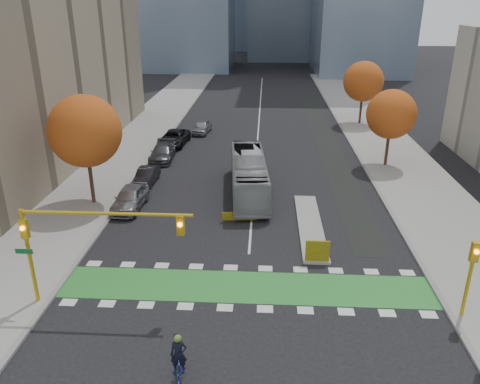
# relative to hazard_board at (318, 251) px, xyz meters

# --- Properties ---
(ground) EXTENTS (300.00, 300.00, 0.00)m
(ground) POSITION_rel_hazard_board_xyz_m (-4.00, -4.20, -0.80)
(ground) COLOR black
(ground) RESTS_ON ground
(sidewalk_west) EXTENTS (7.00, 120.00, 0.15)m
(sidewalk_west) POSITION_rel_hazard_board_xyz_m (-17.50, 15.80, -0.73)
(sidewalk_west) COLOR gray
(sidewalk_west) RESTS_ON ground
(sidewalk_east) EXTENTS (7.00, 120.00, 0.15)m
(sidewalk_east) POSITION_rel_hazard_board_xyz_m (9.50, 15.80, -0.73)
(sidewalk_east) COLOR gray
(sidewalk_east) RESTS_ON ground
(curb_west) EXTENTS (0.30, 120.00, 0.16)m
(curb_west) POSITION_rel_hazard_board_xyz_m (-14.00, 15.80, -0.73)
(curb_west) COLOR gray
(curb_west) RESTS_ON ground
(curb_east) EXTENTS (0.30, 120.00, 0.16)m
(curb_east) POSITION_rel_hazard_board_xyz_m (6.00, 15.80, -0.73)
(curb_east) COLOR gray
(curb_east) RESTS_ON ground
(bike_crossing) EXTENTS (20.00, 3.00, 0.01)m
(bike_crossing) POSITION_rel_hazard_board_xyz_m (-4.00, -2.70, -0.79)
(bike_crossing) COLOR #2C8831
(bike_crossing) RESTS_ON ground
(centre_line) EXTENTS (0.15, 70.00, 0.01)m
(centre_line) POSITION_rel_hazard_board_xyz_m (-4.00, 35.80, -0.80)
(centre_line) COLOR silver
(centre_line) RESTS_ON ground
(bike_lane_paint) EXTENTS (2.50, 50.00, 0.01)m
(bike_lane_paint) POSITION_rel_hazard_board_xyz_m (3.50, 25.80, -0.80)
(bike_lane_paint) COLOR black
(bike_lane_paint) RESTS_ON ground
(median_island) EXTENTS (1.60, 10.00, 0.16)m
(median_island) POSITION_rel_hazard_board_xyz_m (0.00, 4.80, -0.72)
(median_island) COLOR gray
(median_island) RESTS_ON ground
(hazard_board) EXTENTS (1.40, 0.12, 1.30)m
(hazard_board) POSITION_rel_hazard_board_xyz_m (0.00, 0.00, 0.00)
(hazard_board) COLOR yellow
(hazard_board) RESTS_ON median_island
(tree_west) EXTENTS (5.20, 5.20, 8.22)m
(tree_west) POSITION_rel_hazard_board_xyz_m (-16.00, 7.80, 4.82)
(tree_west) COLOR #332114
(tree_west) RESTS_ON ground
(tree_east_near) EXTENTS (4.40, 4.40, 7.08)m
(tree_east_near) POSITION_rel_hazard_board_xyz_m (8.00, 17.80, 4.06)
(tree_east_near) COLOR #332114
(tree_east_near) RESTS_ON ground
(tree_east_far) EXTENTS (4.80, 4.80, 7.65)m
(tree_east_far) POSITION_rel_hazard_board_xyz_m (8.50, 33.80, 4.44)
(tree_east_far) COLOR #332114
(tree_east_far) RESTS_ON ground
(traffic_signal_west) EXTENTS (8.53, 0.56, 5.20)m
(traffic_signal_west) POSITION_rel_hazard_board_xyz_m (-11.93, -4.71, 3.23)
(traffic_signal_west) COLOR #BF9914
(traffic_signal_west) RESTS_ON ground
(traffic_signal_east) EXTENTS (0.35, 0.43, 4.10)m
(traffic_signal_east) POSITION_rel_hazard_board_xyz_m (6.50, -4.71, 1.93)
(traffic_signal_east) COLOR #BF9914
(traffic_signal_east) RESTS_ON ground
(cyclist) EXTENTS (1.00, 2.11, 2.34)m
(cyclist) POSITION_rel_hazard_board_xyz_m (-6.38, -9.61, -0.02)
(cyclist) COLOR navy
(cyclist) RESTS_ON ground
(bus) EXTENTS (3.50, 11.26, 3.09)m
(bus) POSITION_rel_hazard_board_xyz_m (-4.39, 10.52, 0.74)
(bus) COLOR #979B9D
(bus) RESTS_ON ground
(parked_car_a) EXTENTS (2.10, 4.89, 1.64)m
(parked_car_a) POSITION_rel_hazard_board_xyz_m (-13.00, 7.14, 0.02)
(parked_car_a) COLOR gray
(parked_car_a) RESTS_ON ground
(parked_car_b) EXTENTS (1.54, 4.09, 1.33)m
(parked_car_b) POSITION_rel_hazard_board_xyz_m (-13.00, 12.14, -0.13)
(parked_car_b) COLOR black
(parked_car_b) RESTS_ON ground
(parked_car_c) EXTENTS (2.29, 5.21, 1.49)m
(parked_car_c) POSITION_rel_hazard_board_xyz_m (-13.00, 18.55, -0.06)
(parked_car_c) COLOR #454549
(parked_car_c) RESTS_ON ground
(parked_car_d) EXTENTS (3.03, 5.73, 1.54)m
(parked_car_d) POSITION_rel_hazard_board_xyz_m (-12.82, 23.55, -0.03)
(parked_car_d) COLOR black
(parked_car_d) RESTS_ON ground
(parked_car_e) EXTENTS (2.13, 4.36, 1.43)m
(parked_car_e) POSITION_rel_hazard_board_xyz_m (-10.50, 28.55, -0.08)
(parked_car_e) COLOR #949499
(parked_car_e) RESTS_ON ground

